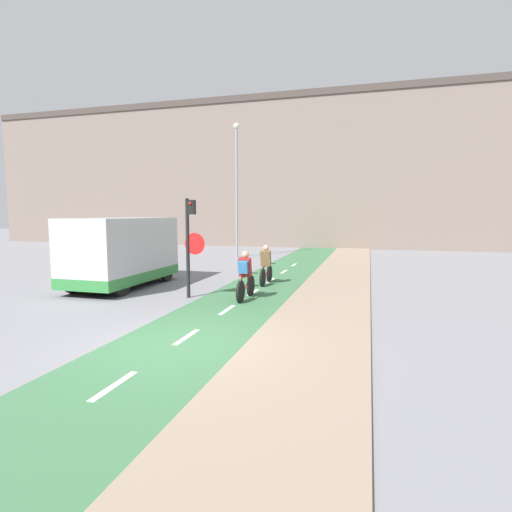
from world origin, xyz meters
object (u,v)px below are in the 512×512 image
(traffic_light_pole, at_px, (190,237))
(street_lamp_far, at_px, (237,178))
(van, at_px, (122,253))
(cyclist_far, at_px, (266,267))
(cyclist_near, at_px, (245,277))

(traffic_light_pole, xyz_separation_m, street_lamp_far, (-2.38, 11.61, 2.85))
(van, bearing_deg, street_lamp_far, 85.75)
(street_lamp_far, bearing_deg, cyclist_far, -64.99)
(cyclist_far, bearing_deg, street_lamp_far, 115.01)
(street_lamp_far, bearing_deg, van, -94.25)
(traffic_light_pole, bearing_deg, cyclist_far, 60.32)
(cyclist_near, relative_size, van, 0.38)
(cyclist_far, height_order, van, van)
(cyclist_near, bearing_deg, van, 169.58)
(street_lamp_far, height_order, van, street_lamp_far)
(cyclist_near, bearing_deg, street_lamp_far, 109.75)
(street_lamp_far, height_order, cyclist_far, street_lamp_far)
(traffic_light_pole, relative_size, cyclist_near, 1.80)
(traffic_light_pole, distance_m, street_lamp_far, 12.19)
(traffic_light_pole, height_order, cyclist_near, traffic_light_pole)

